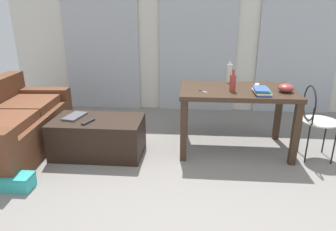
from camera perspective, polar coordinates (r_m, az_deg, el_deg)
The scene contains 16 objects.
ground_plane at distance 3.31m, azimuth 5.47°, elevation -9.03°, with size 7.59×7.59×0.00m, color gray.
wall_back at distance 4.90m, azimuth 5.73°, elevation 15.51°, with size 6.05×0.10×2.49m, color silver.
curtains at distance 4.84m, azimuth 5.67°, elevation 13.23°, with size 4.30×0.03×2.12m.
couch at distance 3.93m, azimuth -28.14°, elevation -1.77°, with size 0.94×1.78×0.79m.
coffee_table at distance 3.51m, azimuth -13.16°, elevation -3.93°, with size 1.01×0.58×0.42m.
craft_table at distance 3.48m, azimuth 12.97°, elevation 3.34°, with size 1.27×0.78×0.74m.
wire_chair at distance 3.59m, azimuth 26.23°, elevation 0.18°, with size 0.39×0.40×0.83m.
bottle_near at distance 3.31m, azimuth 12.29°, elevation 6.20°, with size 0.06×0.06×0.24m.
bottle_far at distance 3.74m, azimuth 11.64°, elevation 7.95°, with size 0.07×0.07×0.25m.
bowl at distance 3.45m, azimuth 21.63°, elevation 4.90°, with size 0.16×0.16×0.09m, color #9E3833.
book_stack at distance 3.30m, azimuth 17.49°, elevation 4.48°, with size 0.18×0.28×0.06m.
tv_remote_on_table at distance 3.63m, azimuth 16.63°, elevation 5.54°, with size 0.04×0.17×0.02m, color #B7B7B2.
scissors at distance 3.28m, azimuth 6.54°, elevation 4.66°, with size 0.10×0.11×0.00m.
tv_remote_primary at distance 3.35m, azimuth -15.03°, elevation -1.16°, with size 0.04×0.18×0.02m, color #232326.
magazine at distance 3.56m, azimuth -17.41°, elevation -0.13°, with size 0.16×0.30×0.02m, color #4C4C51.
shoebox at distance 3.17m, azimuth -27.27°, elevation -11.18°, with size 0.34×0.19×0.14m.
Camera 1 is at (-0.08, -1.73, 1.57)m, focal length 31.86 mm.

